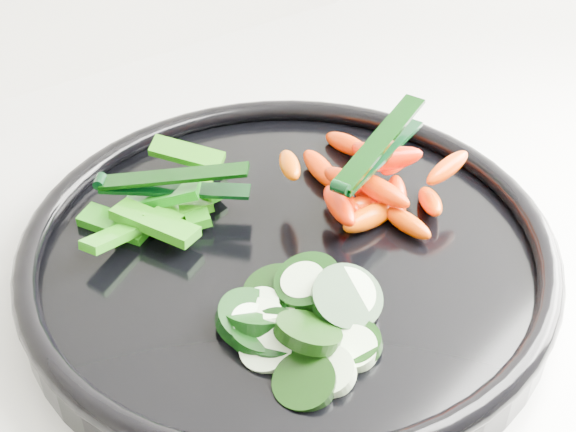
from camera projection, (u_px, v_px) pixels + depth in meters
veggie_tray at (288, 254)px, 0.56m from camera, size 0.38×0.38×0.04m
cucumber_pile at (290, 322)px, 0.50m from camera, size 0.12×0.12×0.04m
carrot_pile at (369, 184)px, 0.59m from camera, size 0.13×0.15×0.05m
pepper_pile at (166, 205)px, 0.59m from camera, size 0.14×0.13×0.04m
tong_carrot at (377, 150)px, 0.57m from camera, size 0.11×0.06×0.02m
tong_pepper at (169, 183)px, 0.58m from camera, size 0.10×0.08×0.02m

